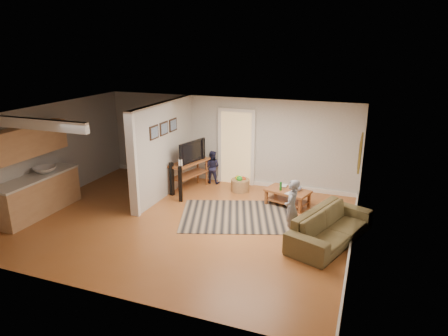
{
  "coord_description": "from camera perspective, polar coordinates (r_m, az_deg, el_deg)",
  "views": [
    {
      "loc": [
        3.85,
        -7.58,
        3.95
      ],
      "look_at": [
        0.68,
        0.91,
        1.1
      ],
      "focal_mm": 32.0,
      "sensor_mm": 36.0,
      "label": 1
    }
  ],
  "objects": [
    {
      "name": "toy_basket",
      "position": [
        11.09,
        2.34,
        -2.36
      ],
      "size": [
        0.52,
        0.52,
        0.46
      ],
      "color": "olive",
      "rests_on": "ground"
    },
    {
      "name": "room_shell",
      "position": [
        9.72,
        -10.7,
        2.3
      ],
      "size": [
        7.54,
        6.02,
        2.52
      ],
      "color": "#ADABA6",
      "rests_on": "ground"
    },
    {
      "name": "ground",
      "position": [
        9.37,
        -5.9,
        -7.55
      ],
      "size": [
        7.5,
        7.5,
        0.0
      ],
      "primitive_type": "plane",
      "color": "#9A5527",
      "rests_on": "ground"
    },
    {
      "name": "coffee_table",
      "position": [
        10.19,
        9.18,
        -3.6
      ],
      "size": [
        1.2,
        0.9,
        0.63
      ],
      "rotation": [
        0.0,
        0.0,
        -0.29
      ],
      "color": "brown",
      "rests_on": "ground"
    },
    {
      "name": "speaker_right",
      "position": [
        10.79,
        -7.47,
        -1.55
      ],
      "size": [
        0.12,
        0.12,
        0.93
      ],
      "primitive_type": "cube",
      "rotation": [
        0.0,
        0.0,
        -0.31
      ],
      "color": "black",
      "rests_on": "ground"
    },
    {
      "name": "child",
      "position": [
        8.82,
        9.41,
        -9.39
      ],
      "size": [
        0.3,
        0.46,
        1.25
      ],
      "primitive_type": "imported",
      "rotation": [
        0.0,
        0.0,
        -1.58
      ],
      "color": "gray",
      "rests_on": "ground"
    },
    {
      "name": "speaker_left",
      "position": [
        10.32,
        -6.25,
        -2.3
      ],
      "size": [
        0.12,
        0.12,
        0.95
      ],
      "primitive_type": "cube",
      "rotation": [
        0.0,
        0.0,
        0.31
      ],
      "color": "black",
      "rests_on": "ground"
    },
    {
      "name": "tv_console",
      "position": [
        11.07,
        -4.95,
        0.54
      ],
      "size": [
        0.81,
        1.37,
        1.11
      ],
      "rotation": [
        0.0,
        0.0,
        -0.26
      ],
      "color": "brown",
      "rests_on": "ground"
    },
    {
      "name": "sofa",
      "position": [
        8.73,
        14.84,
        -10.07
      ],
      "size": [
        1.63,
        2.44,
        0.66
      ],
      "primitive_type": "imported",
      "rotation": [
        0.0,
        0.0,
        1.21
      ],
      "color": "#413820",
      "rests_on": "ground"
    },
    {
      "name": "toddler",
      "position": [
        11.79,
        -1.69,
        -2.12
      ],
      "size": [
        0.49,
        0.4,
        0.98
      ],
      "primitive_type": "imported",
      "rotation": [
        0.0,
        0.0,
        3.2
      ],
      "color": "#1F2041",
      "rests_on": "ground"
    },
    {
      "name": "area_rug",
      "position": [
        9.59,
        1.88,
        -6.84
      ],
      "size": [
        3.12,
        2.68,
        0.01
      ],
      "primitive_type": "cube",
      "rotation": [
        0.0,
        0.0,
        0.33
      ],
      "color": "black",
      "rests_on": "ground"
    }
  ]
}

